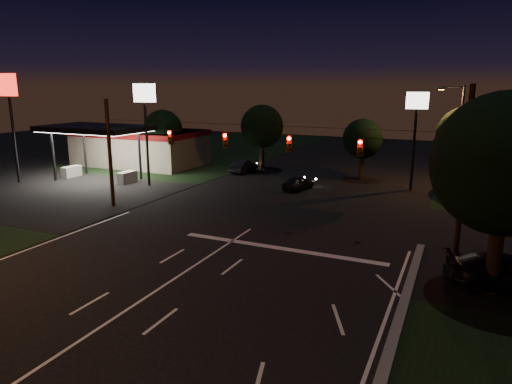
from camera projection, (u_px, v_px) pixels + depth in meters
The scene contains 19 objects.
ground at pixel (87, 336), 16.59m from camera, with size 140.00×140.00×0.00m, color black.
cross_street_left at pixel (48, 193), 38.85m from camera, with size 20.00×16.00×0.02m, color black.
stop_bar at pixel (280, 248), 25.58m from camera, with size 12.00×0.50×0.01m, color silver.
utility_pole_right at pixel (455, 252), 25.05m from camera, with size 0.30×0.30×9.00m, color black.
utility_pole_left at pixel (114, 206), 34.73m from camera, with size 0.28×0.28×8.00m, color black.
signal_span at pixel (257, 141), 28.62m from camera, with size 24.00×0.40×1.56m.
gas_station at pixel (138, 145), 51.82m from camera, with size 14.20×16.10×5.25m.
pole_sign_left_near at pixel (145, 108), 40.17m from camera, with size 2.20×0.30×9.10m.
pole_sign_left_far at pixel (10, 100), 41.32m from camera, with size 2.00×0.30×10.00m.
pole_sign_right at pixel (416, 118), 38.56m from camera, with size 1.80×0.30×8.40m.
street_light_right_far at pixel (457, 129), 39.25m from camera, with size 2.20×0.35×9.00m.
tree_right_near at pixel (506, 165), 18.87m from camera, with size 6.00×6.00×8.76m.
tree_far_a at pixel (164, 130), 49.59m from camera, with size 4.20×4.20×6.42m.
tree_far_b at pixel (263, 127), 49.03m from camera, with size 4.60×4.60×6.98m.
tree_far_c at pixel (363, 139), 43.85m from camera, with size 3.80×3.80×5.86m.
tree_far_d at pixel (466, 136), 38.26m from camera, with size 4.80×4.80×7.30m.
car_oncoming_a at pixel (298, 183), 39.96m from camera, with size 1.46×3.63×1.24m, color black.
car_oncoming_b at pixel (244, 166), 47.99m from camera, with size 1.41×4.05×1.33m, color black.
car_cross at pixel (507, 273), 20.32m from camera, with size 2.13×5.23×1.52m, color black.
Camera 1 is at (11.80, -11.09, 8.86)m, focal length 32.00 mm.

